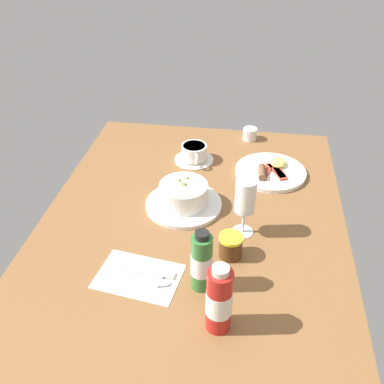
# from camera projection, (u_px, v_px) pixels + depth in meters

# --- Properties ---
(ground_plane) EXTENTS (1.10, 0.84, 0.03)m
(ground_plane) POSITION_uv_depth(u_px,v_px,m) (193.00, 222.00, 1.24)
(ground_plane) COLOR brown
(porridge_bowl) EXTENTS (0.22, 0.22, 0.08)m
(porridge_bowl) POSITION_uv_depth(u_px,v_px,m) (184.00, 196.00, 1.25)
(porridge_bowl) COLOR silver
(porridge_bowl) RESTS_ON ground_plane
(cutlery_setting) EXTENTS (0.16, 0.21, 0.01)m
(cutlery_setting) POSITION_uv_depth(u_px,v_px,m) (140.00, 276.00, 1.04)
(cutlery_setting) COLOR silver
(cutlery_setting) RESTS_ON ground_plane
(coffee_cup) EXTENTS (0.13, 0.13, 0.06)m
(coffee_cup) POSITION_uv_depth(u_px,v_px,m) (194.00, 153.00, 1.46)
(coffee_cup) COLOR silver
(coffee_cup) RESTS_ON ground_plane
(creamer_jug) EXTENTS (0.06, 0.05, 0.05)m
(creamer_jug) POSITION_uv_depth(u_px,v_px,m) (250.00, 134.00, 1.59)
(creamer_jug) COLOR silver
(creamer_jug) RESTS_ON ground_plane
(wine_glass) EXTENTS (0.06, 0.06, 0.17)m
(wine_glass) POSITION_uv_depth(u_px,v_px,m) (245.00, 198.00, 1.11)
(wine_glass) COLOR white
(wine_glass) RESTS_ON ground_plane
(jam_jar) EXTENTS (0.06, 0.06, 0.06)m
(jam_jar) POSITION_uv_depth(u_px,v_px,m) (231.00, 246.00, 1.08)
(jam_jar) COLOR #4F2D15
(jam_jar) RESTS_ON ground_plane
(sauce_bottle_green) EXTENTS (0.05, 0.05, 0.16)m
(sauce_bottle_green) POSITION_uv_depth(u_px,v_px,m) (202.00, 262.00, 0.98)
(sauce_bottle_green) COLOR #337233
(sauce_bottle_green) RESTS_ON ground_plane
(sauce_bottle_red) EXTENTS (0.05, 0.05, 0.17)m
(sauce_bottle_red) POSITION_uv_depth(u_px,v_px,m) (219.00, 300.00, 0.88)
(sauce_bottle_red) COLOR #B21E19
(sauce_bottle_red) RESTS_ON ground_plane
(breakfast_plate) EXTENTS (0.23, 0.23, 0.04)m
(breakfast_plate) POSITION_uv_depth(u_px,v_px,m) (271.00, 171.00, 1.41)
(breakfast_plate) COLOR silver
(breakfast_plate) RESTS_ON ground_plane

